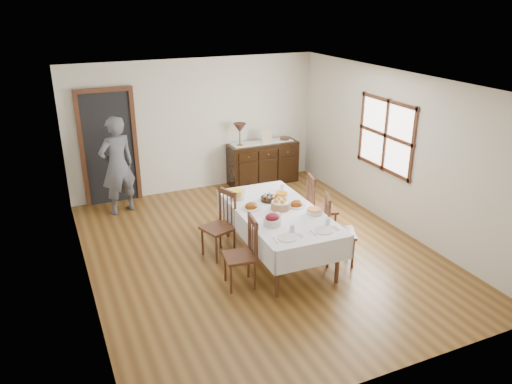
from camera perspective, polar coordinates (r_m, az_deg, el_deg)
name	(u,v)px	position (r m, az deg, el deg)	size (l,w,h in m)	color
ground	(259,251)	(7.79, 0.30, -6.76)	(6.00, 6.00, 0.00)	brown
room_shell	(238,143)	(7.47, -2.03, 5.60)	(5.02, 6.02, 2.65)	white
dining_table	(278,216)	(7.31, 2.54, -2.78)	(1.20, 2.28, 0.77)	white
chair_left_near	(243,252)	(6.71, -1.45, -6.89)	(0.46, 0.46, 0.98)	#4D2A1A
chair_left_far	(221,223)	(7.49, -4.06, -3.60)	(0.53, 0.53, 1.02)	#4D2A1A
chair_right_near	(336,229)	(7.35, 9.15, -4.18)	(0.58, 0.58, 1.06)	#4D2A1A
chair_right_far	(319,206)	(8.10, 7.19, -1.58)	(0.53, 0.53, 1.05)	#4D2A1A
sideboard	(263,163)	(10.40, 0.79, 3.34)	(1.45, 0.53, 0.87)	black
person	(117,162)	(9.13, -15.61, 3.27)	(0.59, 0.38, 1.90)	#50525B
bread_basket	(280,205)	(7.30, 2.80, -1.44)	(0.28, 0.28, 0.18)	#915D3D
egg_basket	(269,198)	(7.60, 1.54, -0.73)	(0.27, 0.27, 0.11)	black
ham_platter_a	(251,207)	(7.33, -0.56, -1.68)	(0.30, 0.30, 0.11)	silver
ham_platter_b	(297,204)	(7.43, 4.66, -1.42)	(0.28, 0.28, 0.11)	silver
beet_bowl	(272,220)	(6.81, 1.89, -3.19)	(0.25, 0.25, 0.17)	silver
carrot_bowl	(282,195)	(7.71, 2.96, -0.39)	(0.20, 0.20, 0.09)	silver
pineapple_bowl	(237,195)	(7.65, -2.20, -0.31)	(0.22, 0.22, 0.15)	tan
casserole_dish	(314,211)	(7.20, 6.68, -2.20)	(0.22, 0.22, 0.08)	silver
butter_dish	(275,216)	(7.02, 2.21, -2.75)	(0.14, 0.09, 0.07)	silver
setting_left	(289,235)	(6.53, 3.75, -4.89)	(0.42, 0.31, 0.10)	silver
setting_right	(325,227)	(6.77, 7.87, -4.03)	(0.42, 0.31, 0.10)	silver
glass_far_a	(244,192)	(7.82, -1.43, 0.05)	(0.07, 0.07, 0.10)	silver
glass_far_b	(282,187)	(8.03, 3.02, 0.55)	(0.06, 0.06, 0.09)	silver
runner	(262,142)	(10.30, 0.69, 5.70)	(1.30, 0.35, 0.01)	white
table_lamp	(240,129)	(9.98, -1.87, 7.26)	(0.26, 0.26, 0.46)	brown
picture_frame	(267,137)	(10.19, 1.23, 6.32)	(0.22, 0.08, 0.28)	#C6AE8E
deco_bowl	(285,139)	(10.49, 3.31, 6.12)	(0.20, 0.20, 0.06)	#4D2A1A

